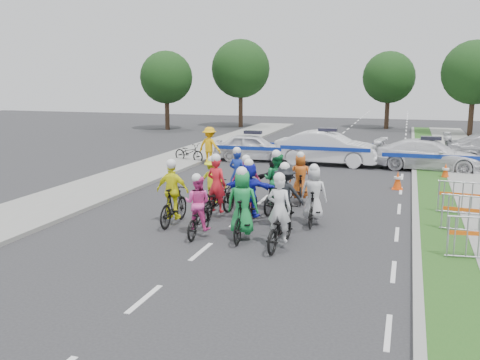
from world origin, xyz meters
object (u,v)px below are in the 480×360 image
(rider_1, at_px, (243,211))
(cone_0, at_px, (398,180))
(barrier_2, at_px, (472,200))
(rider_3, at_px, (173,200))
(police_car_0, at_px, (253,147))
(barrier_1, at_px, (480,217))
(rider_10, at_px, (213,188))
(tree_1, at_px, (475,73))
(tree_0, at_px, (166,77))
(rider_4, at_px, (285,203))
(rider_6, at_px, (217,196))
(police_car_1, at_px, (327,148))
(rider_9, at_px, (247,190))
(police_car_2, at_px, (430,155))
(parked_bike, at_px, (189,152))
(tree_4, at_px, (389,77))
(rider_0, at_px, (279,223))
(rider_13, at_px, (300,183))
(cone_1, at_px, (445,172))
(rider_11, at_px, (275,185))
(marshal_hiviz, at_px, (210,146))
(rider_2, at_px, (198,212))
(rider_8, at_px, (276,189))
(rider_12, at_px, (238,183))
(tree_3, at_px, (241,69))
(rider_7, at_px, (314,201))
(rider_5, at_px, (249,195))

(rider_1, bearing_deg, cone_0, -118.76)
(barrier_2, height_order, cone_0, barrier_2)
(rider_3, height_order, cone_0, rider_3)
(rider_1, distance_m, police_car_0, 13.69)
(barrier_1, height_order, barrier_2, same)
(rider_3, xyz_separation_m, cone_0, (6.14, 7.17, -0.41))
(rider_10, relative_size, tree_1, 0.25)
(tree_0, xyz_separation_m, tree_1, (23.00, 2.00, 0.35))
(rider_4, height_order, rider_6, rider_6)
(police_car_1, bearing_deg, rider_9, 176.66)
(police_car_2, bearing_deg, parked_bike, 103.15)
(rider_3, distance_m, tree_1, 30.13)
(rider_1, distance_m, tree_4, 32.97)
(rider_0, bearing_deg, police_car_0, -67.60)
(rider_9, bearing_deg, rider_10, -16.16)
(police_car_2, bearing_deg, rider_13, 159.64)
(rider_13, xyz_separation_m, parked_bike, (-7.14, 7.16, -0.22))
(cone_1, bearing_deg, rider_11, -130.71)
(rider_4, relative_size, cone_0, 2.77)
(marshal_hiviz, bearing_deg, rider_2, 122.08)
(rider_6, height_order, rider_10, rider_6)
(rider_8, relative_size, cone_0, 2.94)
(police_car_1, height_order, barrier_1, police_car_1)
(tree_0, bearing_deg, barrier_1, -49.88)
(rider_11, xyz_separation_m, rider_12, (-1.40, 0.27, -0.09))
(police_car_0, distance_m, tree_4, 20.64)
(rider_1, xyz_separation_m, police_car_1, (0.32, 13.03, 0.05))
(marshal_hiviz, bearing_deg, barrier_1, 153.56)
(parked_bike, xyz_separation_m, tree_3, (-3.17, 18.91, 4.41))
(rider_1, relative_size, rider_10, 1.14)
(rider_3, relative_size, tree_4, 0.31)
(rider_11, bearing_deg, rider_9, 46.13)
(barrier_2, bearing_deg, rider_8, -170.42)
(rider_1, height_order, rider_12, rider_1)
(rider_12, relative_size, tree_3, 0.26)
(rider_7, height_order, marshal_hiviz, marshal_hiviz)
(rider_0, height_order, marshal_hiviz, rider_0)
(rider_0, bearing_deg, police_car_1, -83.10)
(rider_6, relative_size, police_car_2, 0.42)
(rider_13, height_order, police_car_2, rider_13)
(rider_1, distance_m, cone_1, 12.02)
(police_car_1, relative_size, police_car_2, 1.02)
(rider_0, bearing_deg, rider_6, -39.38)
(rider_11, bearing_deg, rider_1, 80.53)
(rider_7, height_order, police_car_1, rider_7)
(rider_5, xyz_separation_m, police_car_2, (5.41, 11.06, -0.10))
(rider_2, distance_m, rider_10, 3.14)
(rider_13, distance_m, tree_3, 28.34)
(rider_2, bearing_deg, tree_4, -98.59)
(police_car_2, bearing_deg, rider_3, 156.45)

